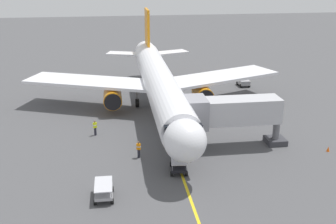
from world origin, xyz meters
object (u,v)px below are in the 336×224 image
baggage_cart_portside (104,191)px  tug_starboard_side (243,81)px  airplane (159,82)px  safety_cone_wing_port (97,189)px  jet_bridge (225,112)px  safety_cone_nose_right (328,149)px  baggage_cart_near_nose (179,165)px  ground_crew_wing_walker (95,128)px  ground_crew_marshaller (139,149)px

baggage_cart_portside → tug_starboard_side: size_ratio=1.13×
airplane → safety_cone_wing_port: (7.62, 18.57, -3.73)m
safety_cone_wing_port → tug_starboard_side: bearing=-127.5°
jet_bridge → safety_cone_nose_right: bearing=164.8°
baggage_cart_near_nose → tug_starboard_side: size_ratio=1.18×
airplane → ground_crew_wing_walker: 10.59m
safety_cone_nose_right → baggage_cart_portside: bearing=13.9°
ground_crew_marshaller → baggage_cart_near_nose: bearing=135.3°
ground_crew_wing_walker → safety_cone_nose_right: ground_crew_wing_walker is taller
jet_bridge → baggage_cart_portside: 15.13m
airplane → safety_cone_wing_port: airplane is taller
jet_bridge → ground_crew_marshaller: 9.43m
jet_bridge → ground_crew_marshaller: jet_bridge is taller
ground_crew_marshaller → baggage_cart_near_nose: 4.73m
tug_starboard_side → safety_cone_nose_right: (-0.77, 24.53, -0.43)m
jet_bridge → safety_cone_nose_right: size_ratio=20.76×
airplane → tug_starboard_side: (-14.61, -10.43, -3.30)m
ground_crew_marshaller → tug_starboard_side: bearing=-128.3°
ground_crew_marshaller → baggage_cart_portside: size_ratio=0.65×
baggage_cart_portside → tug_starboard_side: 37.05m
baggage_cart_portside → baggage_cart_near_nose: bearing=-151.7°
ground_crew_marshaller → tug_starboard_side: ground_crew_marshaller is taller
baggage_cart_portside → safety_cone_wing_port: baggage_cart_portside is taller
baggage_cart_near_nose → tug_starboard_side: (-14.89, -26.44, 0.05)m
ground_crew_wing_walker → tug_starboard_side: 28.07m
baggage_cart_near_nose → tug_starboard_side: tug_starboard_side is taller
baggage_cart_portside → safety_cone_wing_port: size_ratio=4.77×
jet_bridge → tug_starboard_side: jet_bridge is taller
baggage_cart_near_nose → safety_cone_nose_right: 15.78m
jet_bridge → ground_crew_wing_walker: 14.38m
jet_bridge → baggage_cart_near_nose: jet_bridge is taller
tug_starboard_side → baggage_cart_near_nose: bearing=60.6°
jet_bridge → tug_starboard_side: size_ratio=4.89×
jet_bridge → tug_starboard_side: 23.90m
airplane → jet_bridge: size_ratio=3.52×
safety_cone_nose_right → safety_cone_wing_port: 23.43m
airplane → baggage_cart_near_nose: size_ratio=14.59×
ground_crew_wing_walker → safety_cone_nose_right: 24.58m
jet_bridge → baggage_cart_portside: jet_bridge is taller
jet_bridge → baggage_cart_portside: size_ratio=4.35×
jet_bridge → safety_cone_wing_port: (12.86, 7.23, -3.49)m
airplane → safety_cone_nose_right: 21.19m
baggage_cart_portside → ground_crew_wing_walker: bearing=-86.2°
airplane → safety_cone_nose_right: airplane is taller
jet_bridge → ground_crew_wing_walker: (13.16, -5.04, -2.88)m
ground_crew_wing_walker → baggage_cart_near_nose: 12.36m
safety_cone_nose_right → safety_cone_wing_port: size_ratio=1.00×
ground_crew_wing_walker → baggage_cart_near_nose: ground_crew_wing_walker is taller
jet_bridge → safety_cone_nose_right: (-10.14, 2.75, -3.49)m
baggage_cart_portside → tug_starboard_side: (-21.65, -30.07, 0.05)m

